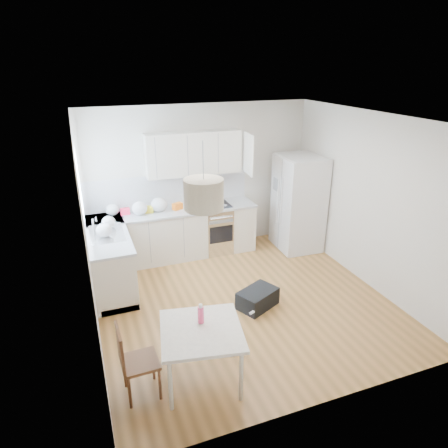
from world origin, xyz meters
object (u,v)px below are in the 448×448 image
(dining_chair, at_px, (140,360))
(refrigerator, at_px, (299,203))
(dining_table, at_px, (201,335))
(gym_bag, at_px, (258,298))

(dining_chair, bearing_deg, refrigerator, 36.31)
(dining_table, relative_size, gym_bag, 1.76)
(dining_table, bearing_deg, refrigerator, 55.14)
(refrigerator, bearing_deg, dining_chair, -139.62)
(refrigerator, bearing_deg, dining_table, -133.15)
(refrigerator, distance_m, dining_chair, 4.42)
(dining_table, distance_m, dining_chair, 0.70)
(refrigerator, relative_size, dining_table, 1.75)
(refrigerator, height_order, dining_chair, refrigerator)
(gym_bag, bearing_deg, dining_chair, -175.91)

